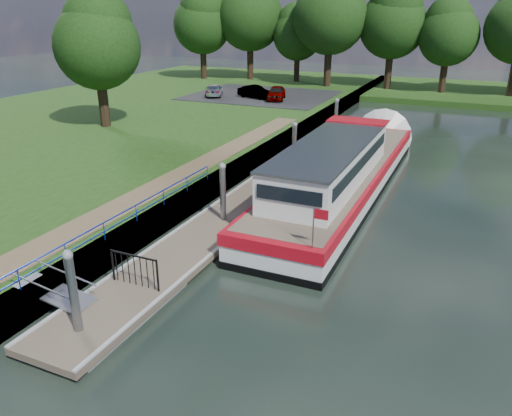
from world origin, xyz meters
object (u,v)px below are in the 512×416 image
at_px(car_a, 276,93).
at_px(car_b, 255,92).
at_px(barge, 345,171).
at_px(pontoon, 264,191).
at_px(car_c, 214,90).

xyz_separation_m(car_a, car_b, (-2.29, 0.07, -0.05)).
distance_m(barge, car_a, 23.83).
bearing_deg(barge, pontoon, -146.11).
height_order(barge, car_b, barge).
height_order(pontoon, barge, barge).
bearing_deg(car_c, pontoon, 100.17).
xyz_separation_m(car_a, car_c, (-6.58, -0.43, -0.08)).
xyz_separation_m(pontoon, barge, (3.60, 2.41, 0.90)).
distance_m(pontoon, barge, 4.42).
xyz_separation_m(barge, car_c, (-18.71, 20.08, 0.32)).
height_order(car_a, car_c, car_a).
bearing_deg(pontoon, car_c, 123.90).
height_order(barge, car_a, barge).
height_order(pontoon, car_a, car_a).
relative_size(pontoon, car_c, 7.60).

